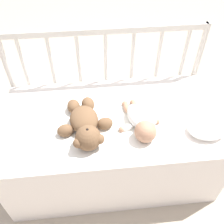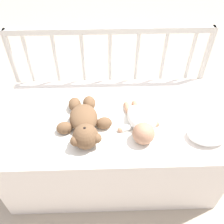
{
  "view_description": "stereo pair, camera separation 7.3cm",
  "coord_description": "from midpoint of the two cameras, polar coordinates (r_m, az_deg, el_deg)",
  "views": [
    {
      "loc": [
        -0.1,
        -1.0,
        1.58
      ],
      "look_at": [
        0.0,
        -0.01,
        0.57
      ],
      "focal_mm": 40.0,
      "sensor_mm": 36.0,
      "label": 1
    },
    {
      "loc": [
        -0.03,
        -1.01,
        1.58
      ],
      "look_at": [
        0.0,
        -0.01,
        0.57
      ],
      "focal_mm": 40.0,
      "sensor_mm": 36.0,
      "label": 2
    }
  ],
  "objects": [
    {
      "name": "small_pillow",
      "position": [
        1.45,
        19.56,
        -3.7
      ],
      "size": [
        0.21,
        0.16,
        0.06
      ],
      "color": "white",
      "rests_on": "crib_mattress"
    },
    {
      "name": "crib_rail",
      "position": [
        1.67,
        -2.65,
        10.65
      ],
      "size": [
        1.29,
        0.04,
        0.89
      ],
      "color": "beige",
      "rests_on": "ground_plane"
    },
    {
      "name": "teddy_bear",
      "position": [
        1.37,
        -7.68,
        -2.84
      ],
      "size": [
        0.32,
        0.4,
        0.14
      ],
      "color": "brown",
      "rests_on": "crib_mattress"
    },
    {
      "name": "crib_mattress",
      "position": [
        1.66,
        -1.31,
        -7.31
      ],
      "size": [
        1.29,
        0.69,
        0.51
      ],
      "color": "white",
      "rests_on": "ground_plane"
    },
    {
      "name": "blanket",
      "position": [
        1.44,
        -2.5,
        -2.6
      ],
      "size": [
        0.76,
        0.5,
        0.01
      ],
      "color": "white",
      "rests_on": "crib_mattress"
    },
    {
      "name": "baby",
      "position": [
        1.39,
        4.9,
        -2.32
      ],
      "size": [
        0.25,
        0.35,
        0.12
      ],
      "color": "white",
      "rests_on": "crib_mattress"
    },
    {
      "name": "ground_plane",
      "position": [
        1.87,
        -1.18,
        -12.01
      ],
      "size": [
        12.0,
        12.0,
        0.0
      ],
      "primitive_type": "plane",
      "color": "tan"
    }
  ]
}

